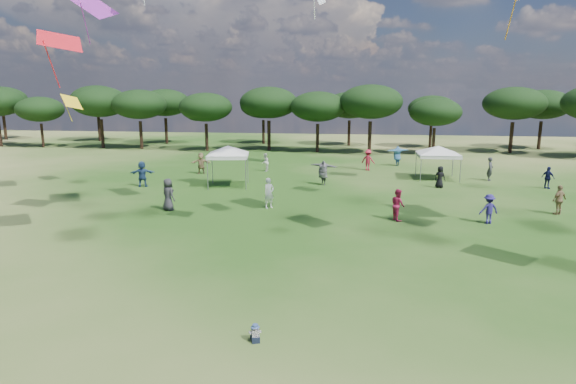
% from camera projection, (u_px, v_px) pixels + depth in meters
% --- Properties ---
extents(ground, '(140.00, 140.00, 0.00)m').
position_uv_depth(ground, '(268.00, 380.00, 11.23)').
color(ground, '#295118').
rests_on(ground, ground).
extents(tree_line, '(108.78, 17.63, 7.77)m').
position_uv_depth(tree_line, '(363.00, 104.00, 55.77)').
color(tree_line, black).
rests_on(tree_line, ground).
extents(tent_left, '(5.59, 5.59, 3.24)m').
position_uv_depth(tent_left, '(228.00, 147.00, 34.10)').
color(tent_left, gray).
rests_on(tent_left, ground).
extents(tent_right, '(6.20, 6.20, 2.91)m').
position_uv_depth(tent_right, '(438.00, 147.00, 37.15)').
color(tent_right, gray).
rests_on(tent_right, ground).
extents(toddler, '(0.38, 0.42, 0.51)m').
position_uv_depth(toddler, '(255.00, 334.00, 12.92)').
color(toddler, black).
rests_on(toddler, ground).
extents(festival_crowd, '(29.84, 21.33, 1.86)m').
position_uv_depth(festival_crowd, '(332.00, 172.00, 35.63)').
color(festival_crowd, '#313237').
rests_on(festival_crowd, ground).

